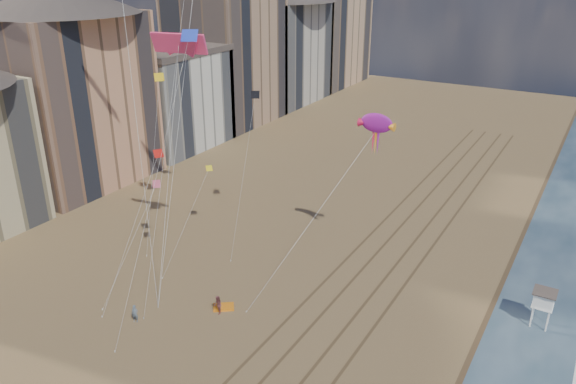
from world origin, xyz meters
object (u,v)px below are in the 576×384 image
(grounded_kite, at_px, (224,307))
(kite_flyer_a, at_px, (135,314))
(lifeguard_stand, at_px, (544,299))
(show_kite, at_px, (376,123))
(kite_flyer_b, at_px, (218,305))

(grounded_kite, xyz_separation_m, kite_flyer_a, (-5.73, -5.82, 0.75))
(lifeguard_stand, bearing_deg, kite_flyer_a, -150.51)
(lifeguard_stand, bearing_deg, show_kite, 171.05)
(grounded_kite, xyz_separation_m, kite_flyer_b, (0.08, -0.97, 0.82))
(grounded_kite, bearing_deg, kite_flyer_b, -121.36)
(lifeguard_stand, bearing_deg, kite_flyer_b, -153.16)
(show_kite, distance_m, kite_flyer_a, 29.40)
(grounded_kite, distance_m, kite_flyer_b, 1.27)
(show_kite, height_order, kite_flyer_b, show_kite)
(show_kite, xyz_separation_m, kite_flyer_a, (-14.17, -21.03, -14.87))
(kite_flyer_a, distance_m, kite_flyer_b, 7.58)
(kite_flyer_a, relative_size, kite_flyer_b, 0.93)
(grounded_kite, bearing_deg, kite_flyer_a, -170.82)
(kite_flyer_b, bearing_deg, grounded_kite, 142.09)
(grounded_kite, relative_size, show_kite, 0.09)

